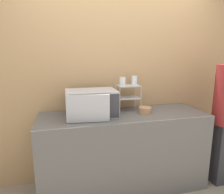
{
  "coord_description": "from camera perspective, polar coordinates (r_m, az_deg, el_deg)",
  "views": [
    {
      "loc": [
        -0.68,
        -1.82,
        1.6
      ],
      "look_at": [
        -0.14,
        0.35,
        1.14
      ],
      "focal_mm": 32.0,
      "sensor_mm": 36.0,
      "label": 1
    }
  ],
  "objects": [
    {
      "name": "glass_front_left",
      "position": [
        2.37,
        3.04,
        4.42
      ],
      "size": [
        0.07,
        0.07,
        0.11
      ],
      "color": "silver",
      "rests_on": "dish_rack"
    },
    {
      "name": "glass_back_right",
      "position": [
        2.53,
        6.38,
        4.83
      ],
      "size": [
        0.07,
        0.07,
        0.11
      ],
      "color": "silver",
      "rests_on": "dish_rack"
    },
    {
      "name": "dish_rack",
      "position": [
        2.47,
        4.62,
        1.36
      ],
      "size": [
        0.28,
        0.2,
        0.31
      ],
      "color": "#B2B2B7",
      "rests_on": "counter"
    },
    {
      "name": "wall_back",
      "position": [
        2.6,
        1.18,
        5.03
      ],
      "size": [
        8.0,
        0.06,
        2.6
      ],
      "color": "tan",
      "rests_on": "ground_plane"
    },
    {
      "name": "microwave",
      "position": [
        2.25,
        -6.0,
        -1.79
      ],
      "size": [
        0.56,
        0.47,
        0.29
      ],
      "color": "#ADADB2",
      "rests_on": "counter"
    },
    {
      "name": "counter",
      "position": [
        2.51,
        3.31,
        -15.17
      ],
      "size": [
        1.96,
        0.64,
        0.93
      ],
      "color": "#595654",
      "rests_on": "ground_plane"
    },
    {
      "name": "bowl",
      "position": [
        2.39,
        9.39,
        -3.77
      ],
      "size": [
        0.15,
        0.15,
        0.07
      ],
      "color": "#AD7F56",
      "rests_on": "counter"
    }
  ]
}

